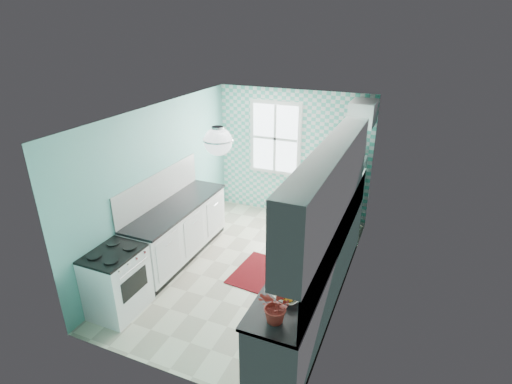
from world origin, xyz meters
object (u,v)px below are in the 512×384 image
at_px(ceiling_light, 218,141).
at_px(potted_plant, 277,307).
at_px(microwave, 348,149).
at_px(fruit_bowl, 289,297).
at_px(stove, 117,281).
at_px(fridge, 343,196).
at_px(sink, 335,214).

height_order(ceiling_light, potted_plant, ceiling_light).
height_order(potted_plant, microwave, microwave).
xyz_separation_m(fruit_bowl, microwave, (-0.09, 3.39, 0.63)).
xyz_separation_m(stove, fruit_bowl, (2.40, -0.05, 0.51)).
relative_size(fridge, microwave, 2.56).
distance_m(sink, fruit_bowl, 2.19).
distance_m(fridge, stove, 4.07).
bearing_deg(microwave, fridge, 54.44).
height_order(fridge, microwave, microwave).
relative_size(fridge, potted_plant, 3.93).
bearing_deg(fridge, potted_plant, -84.83).
bearing_deg(fruit_bowl, potted_plant, -90.00).
xyz_separation_m(stove, potted_plant, (2.40, -0.41, 0.66)).
xyz_separation_m(sink, microwave, (-0.09, 1.20, 0.68)).
height_order(ceiling_light, fruit_bowl, ceiling_light).
relative_size(sink, potted_plant, 1.44).
relative_size(ceiling_light, fruit_bowl, 1.18).
bearing_deg(stove, microwave, 57.72).
bearing_deg(ceiling_light, stove, -148.11).
bearing_deg(fridge, stove, -120.85).
bearing_deg(stove, sink, 44.12).
bearing_deg(ceiling_light, fridge, 66.85).
bearing_deg(microwave, fruit_bowl, 91.18).
height_order(fruit_bowl, microwave, microwave).
height_order(fridge, sink, fridge).
bearing_deg(fridge, microwave, 58.58).
bearing_deg(potted_plant, stove, 170.19).
xyz_separation_m(stove, microwave, (2.31, 3.34, 1.14)).
relative_size(sink, fruit_bowl, 1.79).
xyz_separation_m(fridge, microwave, (0.00, 0.00, 0.88)).
bearing_deg(fridge, sink, -81.68).
distance_m(fridge, fruit_bowl, 3.40).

